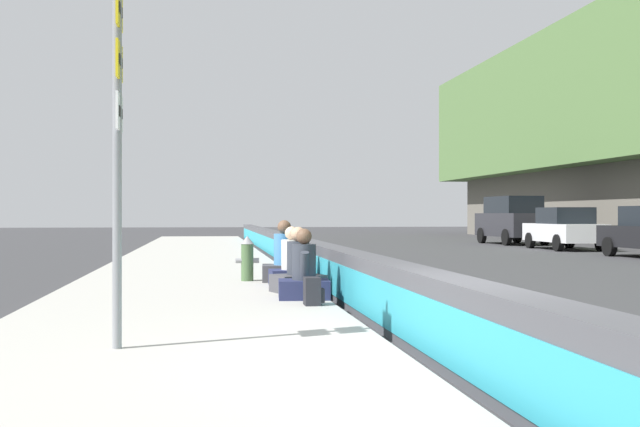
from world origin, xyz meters
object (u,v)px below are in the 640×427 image
route_sign_post (118,133)px  seated_person_middle (298,272)px  seated_person_foreground (304,277)px  parked_car_far (512,219)px  seated_person_rear (291,267)px  parked_car_midline (564,228)px  fire_hydrant (247,258)px  backpack (313,292)px  seated_person_far (284,262)px

route_sign_post → seated_person_middle: bearing=-24.2°
seated_person_foreground → seated_person_middle: (1.01, -0.03, 0.00)m
seated_person_middle → parked_car_far: size_ratio=0.23×
seated_person_rear → route_sign_post: bearing=159.9°
parked_car_midline → parked_car_far: parked_car_far is taller
route_sign_post → seated_person_rear: (6.56, -2.40, -1.76)m
fire_hydrant → seated_person_rear: bearing=-146.4°
seated_person_middle → route_sign_post: bearing=155.8°
seated_person_rear → backpack: 3.17m
seated_person_foreground → seated_person_middle: seated_person_middle is taller
parked_car_far → backpack: bearing=152.7°
seated_person_foreground → seated_person_rear: (2.29, -0.05, -0.00)m
seated_person_middle → seated_person_rear: size_ratio=1.01×
route_sign_post → seated_person_foreground: route_sign_post is taller
parked_car_midline → seated_person_foreground: bearing=145.0°
seated_person_middle → parked_car_midline: size_ratio=0.24×
route_sign_post → fire_hydrant: bearing=-12.1°
seated_person_rear → seated_person_far: seated_person_far is taller
seated_person_middle → seated_person_foreground: bearing=178.5°
backpack → fire_hydrant: bearing=9.5°
route_sign_post → parked_car_far: size_ratio=0.74×
fire_hydrant → seated_person_foreground: bearing=-168.4°
seated_person_middle → seated_person_far: bearing=0.5°
route_sign_post → seated_person_foreground: bearing=-28.8°
seated_person_rear → seated_person_far: size_ratio=0.91×
seated_person_middle → seated_person_rear: (1.27, -0.02, -0.00)m
seated_person_far → backpack: size_ratio=2.97×
fire_hydrant → seated_person_foreground: seated_person_foreground is taller
fire_hydrant → backpack: (-4.30, -0.72, -0.25)m
fire_hydrant → parked_car_midline: bearing=-42.2°
route_sign_post → parked_car_midline: bearing=-33.9°
route_sign_post → backpack: size_ratio=9.00×
parked_car_far → seated_person_foreground: bearing=151.8°
route_sign_post → seated_person_middle: size_ratio=3.29×
route_sign_post → fire_hydrant: (7.69, -1.65, -1.65)m
seated_person_rear → seated_person_far: 0.93m
seated_person_far → parked_car_midline: (15.15, -12.86, 0.35)m
parked_car_midline → seated_person_middle: bearing=143.5°
fire_hydrant → parked_car_midline: size_ratio=0.19×
route_sign_post → seated_person_rear: bearing=-20.1°
route_sign_post → seated_person_far: route_sign_post is taller
parked_car_midline → route_sign_post: bearing=146.1°
fire_hydrant → seated_person_far: (-0.20, -0.71, -0.08)m
fire_hydrant → seated_person_rear: (-1.13, -0.75, -0.11)m
parked_car_far → fire_hydrant: bearing=146.6°
fire_hydrant → parked_car_far: size_ratio=0.18×
seated_person_foreground → backpack: bearing=-178.7°
backpack → parked_car_far: (25.04, -12.94, 0.85)m
route_sign_post → seated_person_rear: size_ratio=3.33×
seated_person_far → parked_car_midline: parked_car_midline is taller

